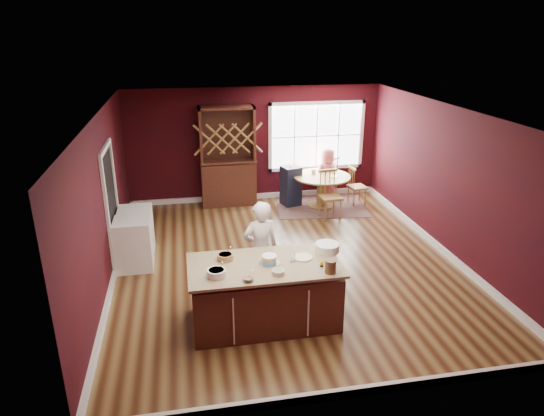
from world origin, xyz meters
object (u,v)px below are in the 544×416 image
at_px(kitchen_island, 265,294).
at_px(baker, 261,249).
at_px(toddler, 287,171).
at_px(chair_east, 357,185).
at_px(washer, 134,244).
at_px(high_chair, 291,185).
at_px(layer_cake, 269,259).
at_px(hutch, 228,157).
at_px(dining_table, 322,185).
at_px(dryer, 137,230).
at_px(seated_woman, 327,174).
at_px(chair_south, 330,195).
at_px(chair_north, 327,175).

bearing_deg(kitchen_island, baker, 84.25).
distance_m(kitchen_island, toddler, 4.98).
relative_size(chair_east, washer, 1.05).
bearing_deg(high_chair, layer_cake, -123.06).
height_order(chair_east, toddler, toddler).
distance_m(baker, washer, 2.42).
relative_size(layer_cake, hutch, 0.12).
bearing_deg(layer_cake, hutch, 90.73).
relative_size(chair_east, high_chair, 0.96).
bearing_deg(dining_table, chair_east, -0.25).
distance_m(chair_east, high_chair, 1.58).
distance_m(chair_east, dryer, 5.24).
height_order(seated_woman, high_chair, seated_woman).
xyz_separation_m(layer_cake, toddler, (1.30, 4.77, -0.17)).
relative_size(toddler, dryer, 0.30).
relative_size(kitchen_island, high_chair, 2.15).
xyz_separation_m(high_chair, dryer, (-3.39, -1.96, -0.06)).
xyz_separation_m(chair_east, seated_woman, (-0.62, 0.43, 0.17)).
relative_size(kitchen_island, chair_south, 1.94).
relative_size(chair_north, hutch, 0.43).
distance_m(layer_cake, chair_south, 4.20).
xyz_separation_m(layer_cake, high_chair, (1.37, 4.66, -0.49)).
bearing_deg(baker, seated_woman, -126.97).
relative_size(high_chair, dryer, 1.13).
xyz_separation_m(high_chair, hutch, (-1.43, 0.34, 0.67)).
height_order(dining_table, chair_north, chair_north).
relative_size(chair_south, washer, 1.21).
bearing_deg(kitchen_island, hutch, 89.90).
distance_m(toddler, dryer, 3.93).
height_order(chair_north, washer, chair_north).
distance_m(seated_woman, hutch, 2.43).
bearing_deg(washer, chair_east, 25.50).
relative_size(chair_south, hutch, 0.47).
bearing_deg(layer_cake, kitchen_island, -171.95).
bearing_deg(high_chair, hutch, 149.96).
bearing_deg(chair_east, hutch, 72.35).
xyz_separation_m(kitchen_island, layer_cake, (0.07, 0.01, 0.54)).
height_order(layer_cake, washer, layer_cake).
bearing_deg(chair_south, high_chair, 117.14).
relative_size(kitchen_island, dryer, 2.43).
bearing_deg(chair_north, baker, 28.18).
bearing_deg(high_chair, chair_north, 10.43).
bearing_deg(layer_cake, toddler, 74.75).
xyz_separation_m(dining_table, chair_east, (0.88, -0.00, -0.07)).
xyz_separation_m(chair_north, seated_woman, (-0.12, -0.35, 0.14)).
distance_m(high_chair, washer, 4.27).
height_order(chair_south, toddler, chair_south).
xyz_separation_m(kitchen_island, baker, (0.08, 0.79, 0.34)).
bearing_deg(dining_table, seated_woman, 59.27).
height_order(seated_woman, hutch, hutch).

